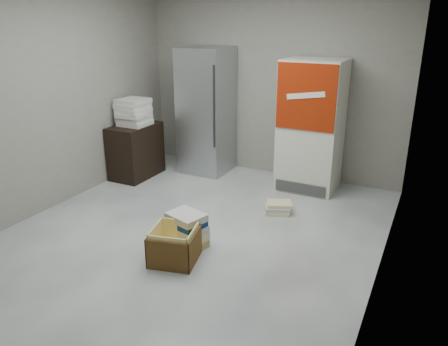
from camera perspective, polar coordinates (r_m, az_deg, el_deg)
ground at (r=4.92m, az=-4.94°, el=-8.53°), size 5.00×5.00×0.00m
room_shell at (r=4.36m, az=-5.65°, el=12.71°), size 4.04×5.04×2.82m
steel_fridge at (r=6.76m, az=-2.30°, el=8.08°), size 0.70×0.72×1.90m
coke_cooler at (r=6.16m, az=11.32°, el=6.09°), size 0.80×0.73×1.80m
wood_shelf at (r=6.76m, az=-11.44°, el=2.86°), size 0.50×0.80×0.80m
supply_box_stack at (r=6.61m, az=-11.72°, el=7.80°), size 0.43×0.43×0.39m
phonebook_stack_main at (r=4.70m, az=-4.83°, el=-7.38°), size 0.46×0.40×0.38m
phonebook_stack_side at (r=5.52m, az=7.04°, el=-4.52°), size 0.39×0.36×0.14m
cardboard_box at (r=4.47m, az=-6.49°, el=-9.59°), size 0.54×0.54×0.36m
bucket_lid at (r=5.32m, az=-5.19°, el=-5.71°), size 0.40×0.40×0.09m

